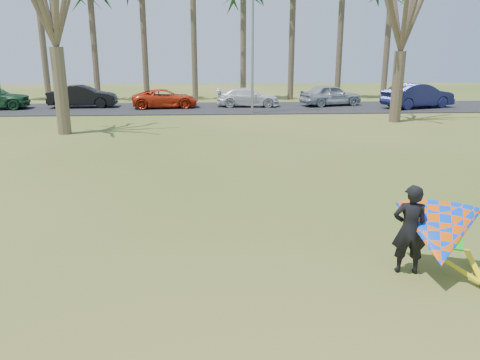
{
  "coord_description": "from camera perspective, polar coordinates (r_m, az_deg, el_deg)",
  "views": [
    {
      "loc": [
        -0.64,
        -8.63,
        4.08
      ],
      "look_at": [
        0.0,
        2.0,
        1.1
      ],
      "focal_mm": 35.0,
      "sensor_mm": 36.0,
      "label": 1
    }
  ],
  "objects": [
    {
      "name": "ground",
      "position": [
        9.56,
        0.73,
        -9.61
      ],
      "size": [
        100.0,
        100.0,
        0.0
      ],
      "primitive_type": "plane",
      "color": "#285312",
      "rests_on": "ground"
    },
    {
      "name": "parking_strip",
      "position": [
        33.88,
        -2.35,
        8.76
      ],
      "size": [
        46.0,
        7.0,
        0.06
      ],
      "primitive_type": "cube",
      "color": "black",
      "rests_on": "ground"
    },
    {
      "name": "bare_tree_right",
      "position": [
        28.78,
        19.46,
        19.76
      ],
      "size": [
        6.27,
        6.27,
        9.21
      ],
      "color": "#4B3D2D",
      "rests_on": "ground"
    },
    {
      "name": "streetlight",
      "position": [
        30.76,
        1.86,
        16.34
      ],
      "size": [
        2.28,
        0.18,
        8.0
      ],
      "color": "gray",
      "rests_on": "ground"
    },
    {
      "name": "car_1",
      "position": [
        35.77,
        -18.62,
        9.64
      ],
      "size": [
        4.8,
        1.86,
        1.56
      ],
      "primitive_type": "imported",
      "rotation": [
        0.0,
        0.0,
        1.61
      ],
      "color": "black",
      "rests_on": "parking_strip"
    },
    {
      "name": "car_2",
      "position": [
        34.14,
        -9.11,
        9.77
      ],
      "size": [
        4.88,
        2.69,
        1.29
      ],
      "primitive_type": "imported",
      "rotation": [
        0.0,
        0.0,
        1.69
      ],
      "color": "red",
      "rests_on": "parking_strip"
    },
    {
      "name": "car_3",
      "position": [
        34.53,
        0.96,
        10.05
      ],
      "size": [
        4.64,
        2.08,
        1.32
      ],
      "primitive_type": "imported",
      "rotation": [
        0.0,
        0.0,
        1.52
      ],
      "color": "white",
      "rests_on": "parking_strip"
    },
    {
      "name": "car_4",
      "position": [
        35.71,
        10.99,
        10.15
      ],
      "size": [
        4.89,
        3.07,
        1.55
      ],
      "primitive_type": "imported",
      "rotation": [
        0.0,
        0.0,
        1.86
      ],
      "color": "#A1A8AE",
      "rests_on": "parking_strip"
    },
    {
      "name": "car_5",
      "position": [
        35.97,
        20.87,
        9.59
      ],
      "size": [
        5.51,
        3.37,
        1.72
      ],
      "primitive_type": "imported",
      "rotation": [
        0.0,
        0.0,
        1.89
      ],
      "color": "#191C4B",
      "rests_on": "parking_strip"
    },
    {
      "name": "kite_flyer",
      "position": [
        9.24,
        22.79,
        -6.11
      ],
      "size": [
        2.13,
        2.39,
        2.02
      ],
      "color": "black",
      "rests_on": "ground"
    }
  ]
}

